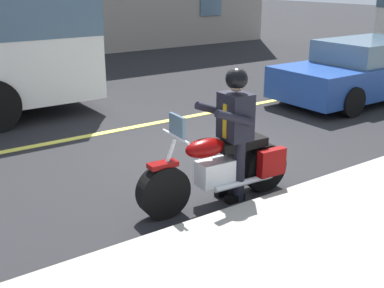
{
  "coord_description": "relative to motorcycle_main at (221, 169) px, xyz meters",
  "views": [
    {
      "loc": [
        4.52,
        6.12,
        2.8
      ],
      "look_at": [
        1.12,
        1.25,
        0.75
      ],
      "focal_mm": 45.74,
      "sensor_mm": 36.0,
      "label": 1
    }
  ],
  "objects": [
    {
      "name": "motorcycle_main",
      "position": [
        0.0,
        0.0,
        0.0
      ],
      "size": [
        2.22,
        0.67,
        1.26
      ],
      "color": "black",
      "rests_on": "ground_plane"
    },
    {
      "name": "lane_center_stripe",
      "position": [
        -0.87,
        -3.55,
        -0.45
      ],
      "size": [
        60.0,
        0.16,
        0.01
      ],
      "primitive_type": "cube",
      "color": "#E5DB4C",
      "rests_on": "ground_plane"
    },
    {
      "name": "car_silver",
      "position": [
        -6.24,
        -2.48,
        0.24
      ],
      "size": [
        4.6,
        1.92,
        1.4
      ],
      "color": "navy",
      "rests_on": "ground_plane"
    },
    {
      "name": "ground_plane",
      "position": [
        -0.87,
        -1.55,
        -0.45
      ],
      "size": [
        80.0,
        80.0,
        0.0
      ],
      "primitive_type": "plane",
      "color": "black"
    },
    {
      "name": "rider_main",
      "position": [
        -0.19,
        0.01,
        0.58
      ],
      "size": [
        0.64,
        0.57,
        1.74
      ],
      "color": "black",
      "rests_on": "ground_plane"
    }
  ]
}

